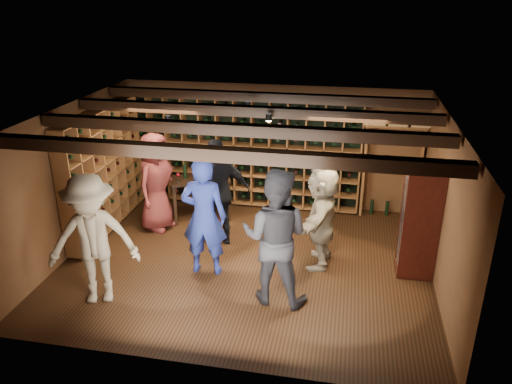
% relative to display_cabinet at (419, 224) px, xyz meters
% --- Properties ---
extents(ground, '(6.00, 6.00, 0.00)m').
position_rel_display_cabinet_xyz_m(ground, '(-2.71, -0.20, -0.86)').
color(ground, '#331B0E').
rests_on(ground, ground).
extents(room_shell, '(6.00, 6.00, 6.00)m').
position_rel_display_cabinet_xyz_m(room_shell, '(-2.71, -0.15, 1.56)').
color(room_shell, brown).
rests_on(room_shell, ground).
extents(wine_rack_back, '(4.65, 0.30, 2.20)m').
position_rel_display_cabinet_xyz_m(wine_rack_back, '(-3.24, 2.13, 0.29)').
color(wine_rack_back, brown).
rests_on(wine_rack_back, ground).
extents(wine_rack_left, '(0.30, 2.65, 2.20)m').
position_rel_display_cabinet_xyz_m(wine_rack_left, '(-5.54, 0.62, 0.29)').
color(wine_rack_left, brown).
rests_on(wine_rack_left, ground).
extents(crate_shelf, '(1.20, 0.32, 2.07)m').
position_rel_display_cabinet_xyz_m(crate_shelf, '(-0.31, 2.12, 0.71)').
color(crate_shelf, brown).
rests_on(crate_shelf, ground).
extents(display_cabinet, '(0.55, 0.50, 1.75)m').
position_rel_display_cabinet_xyz_m(display_cabinet, '(0.00, 0.00, 0.00)').
color(display_cabinet, '#38100B').
rests_on(display_cabinet, ground).
extents(man_blue_shirt, '(0.73, 0.50, 1.94)m').
position_rel_display_cabinet_xyz_m(man_blue_shirt, '(-3.28, -0.59, 0.11)').
color(man_blue_shirt, navy).
rests_on(man_blue_shirt, ground).
extents(man_grey_suit, '(1.06, 0.86, 2.04)m').
position_rel_display_cabinet_xyz_m(man_grey_suit, '(-2.08, -1.14, 0.16)').
color(man_grey_suit, black).
rests_on(man_grey_suit, ground).
extents(guest_red_floral, '(0.82, 1.04, 1.86)m').
position_rel_display_cabinet_xyz_m(guest_red_floral, '(-4.60, 0.76, 0.07)').
color(guest_red_floral, maroon).
rests_on(guest_red_floral, ground).
extents(guest_woman_black, '(1.22, 0.95, 1.93)m').
position_rel_display_cabinet_xyz_m(guest_woman_black, '(-3.31, 0.36, 0.11)').
color(guest_woman_black, black).
rests_on(guest_woman_black, ground).
extents(guest_khaki, '(1.43, 1.09, 1.96)m').
position_rel_display_cabinet_xyz_m(guest_khaki, '(-4.60, -1.64, 0.12)').
color(guest_khaki, gray).
rests_on(guest_khaki, ground).
extents(guest_beige, '(0.63, 1.64, 1.73)m').
position_rel_display_cabinet_xyz_m(guest_beige, '(-1.51, 0.00, 0.01)').
color(guest_beige, tan).
rests_on(guest_beige, ground).
extents(tasting_table, '(1.25, 0.93, 1.12)m').
position_rel_display_cabinet_xyz_m(tasting_table, '(-3.92, 1.29, -0.11)').
color(tasting_table, black).
rests_on(tasting_table, ground).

